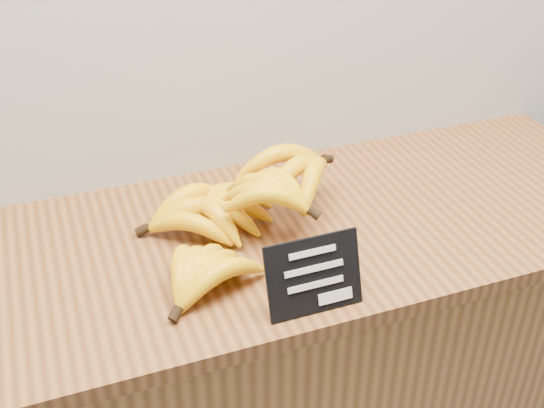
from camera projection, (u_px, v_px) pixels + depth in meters
The scene contains 3 objects.
counter_top at pixel (263, 238), 1.25m from camera, with size 1.53×0.54×0.03m, color brown.
chalkboard_sign at pixel (314, 276), 1.04m from camera, with size 0.15×0.01×0.12m, color black.
banana_pile at pixel (238, 208), 1.21m from camera, with size 0.42×0.35×0.12m.
Camera 1 is at (-0.36, 1.79, 1.65)m, focal length 45.00 mm.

